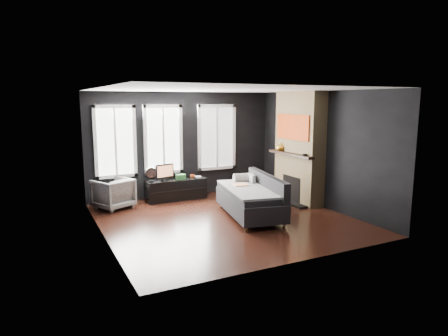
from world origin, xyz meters
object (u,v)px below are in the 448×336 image
media_console (176,189)px  mug (192,176)px  monitor (165,171)px  mantel_vase (280,147)px  book (195,173)px  sofa (250,196)px  armchair (113,192)px

media_console → mug: bearing=-2.2°
monitor → mantel_vase: 2.96m
monitor → book: size_ratio=2.53×
media_console → monitor: size_ratio=2.95×
sofa → monitor: (-1.21, 2.14, 0.30)m
mantel_vase → monitor: bearing=158.5°
sofa → mantel_vase: size_ratio=9.90×
mug → book: bearing=36.2°
sofa → media_console: bearing=124.4°
monitor → mug: (0.73, -0.02, -0.17)m
media_console → mantel_vase: size_ratio=7.13×
book → mantel_vase: mantel_vase is taller
mantel_vase → sofa: bearing=-144.3°
armchair → mug: (2.03, 0.14, 0.19)m
monitor → book: 0.84m
armchair → book: 2.16m
mantel_vase → media_console: bearing=156.5°
sofa → mantel_vase: (1.49, 1.07, 0.88)m
book → mantel_vase: (1.86, -1.11, 0.71)m
armchair → media_console: armchair is taller
armchair → sofa: bearing=116.1°
media_console → armchair: bearing=-175.6°
media_console → monitor: bearing=176.2°
monitor → armchair: bearing=171.6°
armchair → book: armchair is taller
monitor → mantel_vase: bearing=-37.1°
sofa → mantel_vase: bearing=46.6°
monitor → book: monitor is taller
armchair → mantel_vase: size_ratio=3.65×
sofa → monitor: bearing=130.4°
media_console → mug: 0.55m
armchair → mantel_vase: bearing=141.6°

